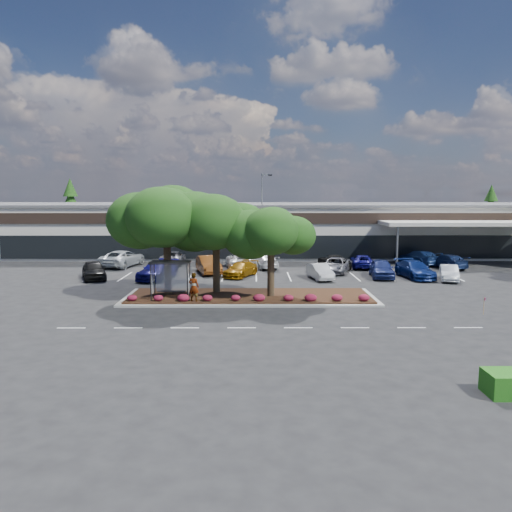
{
  "coord_description": "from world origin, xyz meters",
  "views": [
    {
      "loc": [
        -1.68,
        -31.37,
        7.51
      ],
      "look_at": [
        -1.55,
        7.89,
        2.6
      ],
      "focal_mm": 35.0,
      "sensor_mm": 36.0,
      "label": 1
    }
  ],
  "objects_px": {
    "car_0": "(94,270)",
    "survey_stake": "(484,304)",
    "car_1": "(157,270)",
    "light_pole": "(263,221)"
  },
  "relations": [
    {
      "from": "light_pole",
      "to": "car_1",
      "type": "relative_size",
      "value": 1.84
    },
    {
      "from": "car_0",
      "to": "survey_stake",
      "type": "bearing_deg",
      "value": -46.52
    },
    {
      "from": "light_pole",
      "to": "car_1",
      "type": "distance_m",
      "value": 17.88
    },
    {
      "from": "light_pole",
      "to": "car_0",
      "type": "xyz_separation_m",
      "value": [
        -15.22,
        -14.67,
        -3.57
      ]
    },
    {
      "from": "light_pole",
      "to": "car_1",
      "type": "bearing_deg",
      "value": -123.22
    },
    {
      "from": "survey_stake",
      "to": "car_1",
      "type": "distance_m",
      "value": 26.53
    },
    {
      "from": "survey_stake",
      "to": "car_1",
      "type": "bearing_deg",
      "value": 149.79
    },
    {
      "from": "light_pole",
      "to": "car_0",
      "type": "height_order",
      "value": "light_pole"
    },
    {
      "from": "survey_stake",
      "to": "car_1",
      "type": "xyz_separation_m",
      "value": [
        -22.93,
        13.35,
        0.07
      ]
    },
    {
      "from": "survey_stake",
      "to": "car_0",
      "type": "height_order",
      "value": "car_0"
    }
  ]
}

